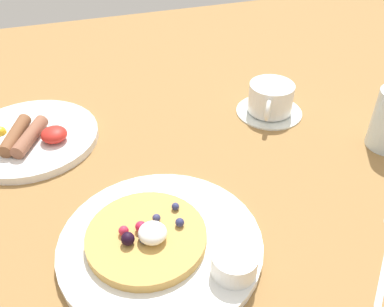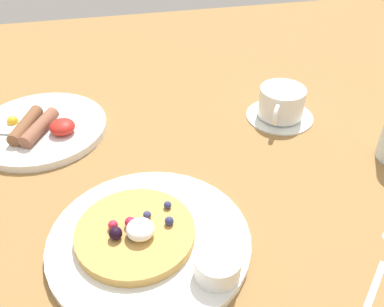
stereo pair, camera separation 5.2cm
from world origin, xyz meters
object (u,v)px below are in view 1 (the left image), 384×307
at_px(syrup_ramekin, 236,262).
at_px(coffee_saucer, 269,111).
at_px(pancake_plate, 161,244).
at_px(breakfast_plate, 30,138).
at_px(coffee_cup, 271,97).

xyz_separation_m(syrup_ramekin, coffee_saucer, (0.21, 0.33, -0.03)).
xyz_separation_m(pancake_plate, breakfast_plate, (-0.15, 0.30, 0.00)).
bearing_deg(breakfast_plate, coffee_cup, -6.02).
distance_m(breakfast_plate, coffee_cup, 0.44).
xyz_separation_m(pancake_plate, coffee_saucer, (0.28, 0.25, -0.00)).
distance_m(pancake_plate, coffee_cup, 0.38).
height_order(coffee_saucer, coffee_cup, coffee_cup).
relative_size(syrup_ramekin, coffee_cup, 0.54).
bearing_deg(syrup_ramekin, coffee_cup, 57.71).
bearing_deg(syrup_ramekin, breakfast_plate, 121.72).
bearing_deg(pancake_plate, syrup_ramekin, -44.11).
bearing_deg(coffee_cup, coffee_saucer, 57.43).
xyz_separation_m(syrup_ramekin, breakfast_plate, (-0.23, 0.37, -0.02)).
xyz_separation_m(pancake_plate, coffee_cup, (0.28, 0.25, 0.03)).
height_order(breakfast_plate, coffee_cup, coffee_cup).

